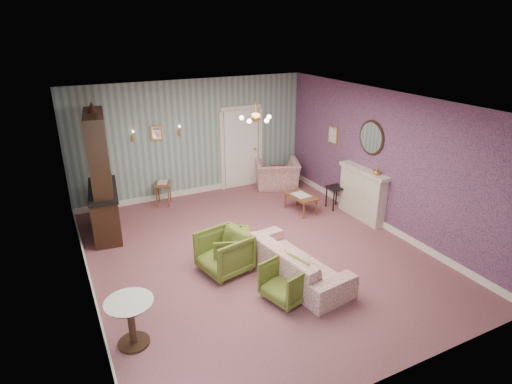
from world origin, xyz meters
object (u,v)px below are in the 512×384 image
olive_chair_b (224,251)px  side_table_black (335,197)px  coffee_table (301,203)px  olive_chair_a (287,279)px  dresser (100,172)px  fireplace (362,194)px  olive_chair_c (231,246)px  wingback_chair (277,170)px  pedestal_table (131,323)px  sofa_chintz (295,255)px

olive_chair_b → side_table_black: bearing=99.7°
coffee_table → olive_chair_a: bearing=-125.9°
dresser → fireplace: size_ratio=1.93×
dresser → fireplace: 5.62m
olive_chair_b → dresser: size_ratio=0.30×
olive_chair_b → olive_chair_c: olive_chair_b is taller
olive_chair_a → wingback_chair: size_ratio=0.62×
dresser → wingback_chair: bearing=15.9°
coffee_table → side_table_black: size_ratio=1.51×
olive_chair_a → pedestal_table: 2.43m
fireplace → dresser: bearing=160.8°
sofa_chintz → coffee_table: size_ratio=2.64×
sofa_chintz → fireplace: (2.62, 1.41, 0.15)m
olive_chair_a → pedestal_table: (-2.43, 0.04, 0.01)m
olive_chair_b → dresser: (-1.62, 2.52, 0.94)m
olive_chair_c → coffee_table: 2.75m
side_table_black → pedestal_table: pedestal_table is taller
olive_chair_b → wingback_chair: 4.31m
olive_chair_c → coffee_table: (2.37, 1.39, -0.14)m
side_table_black → olive_chair_c: bearing=-159.6°
olive_chair_b → coffee_table: bearing=109.1°
olive_chair_b → fireplace: size_ratio=0.59×
wingback_chair → fireplace: bearing=129.0°
wingback_chair → dresser: 4.63m
olive_chair_a → olive_chair_b: bearing=-169.9°
sofa_chintz → side_table_black: sofa_chintz is taller
olive_chair_a → fireplace: size_ratio=0.50×
olive_chair_b → sofa_chintz: sofa_chintz is taller
wingback_chair → olive_chair_b: bearing=70.3°
olive_chair_a → coffee_table: (2.01, 2.77, -0.14)m
olive_chair_c → side_table_black: 3.43m
dresser → side_table_black: bearing=-5.6°
sofa_chintz → dresser: (-2.64, 3.24, 0.92)m
sofa_chintz → fireplace: size_ratio=1.56×
olive_chair_b → coffee_table: size_ratio=1.00×
coffee_table → pedestal_table: 5.22m
olive_chair_a → wingback_chair: 4.97m
fireplace → olive_chair_b: bearing=-169.2°
olive_chair_b → wingback_chair: size_ratio=0.73×
wingback_chair → coffee_table: size_ratio=1.37×
olive_chair_a → coffee_table: olive_chair_a is taller
sofa_chintz → dresser: dresser is taller
coffee_table → sofa_chintz: bearing=-124.4°
olive_chair_c → wingback_chair: (2.66, 3.03, 0.14)m
side_table_black → dresser: bearing=167.3°
fireplace → side_table_black: 0.78m
dresser → fireplace: bearing=-12.0°
wingback_chair → pedestal_table: (-4.72, -4.38, -0.13)m
olive_chair_a → olive_chair_b: 1.33m
dresser → pedestal_table: dresser is taller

